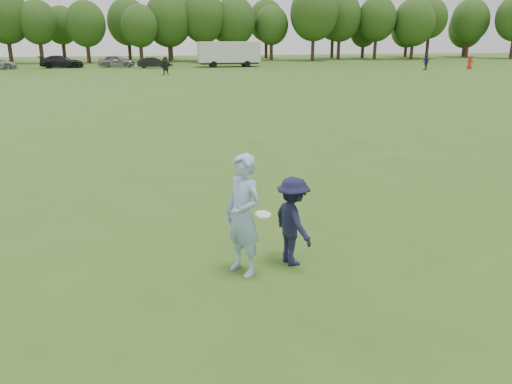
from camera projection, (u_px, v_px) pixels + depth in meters
ground at (258, 268)px, 8.83m from camera, size 200.00×200.00×0.00m
thrower at (243, 215)px, 8.39m from camera, size 0.83×0.92×2.10m
defender at (293, 221)px, 8.81m from camera, size 0.82×1.15×1.61m
player_far_b at (426, 62)px, 59.67m from camera, size 0.61×1.11×1.79m
player_far_c at (470, 62)px, 61.05m from camera, size 0.93×0.92×1.62m
player_far_d at (165, 66)px, 51.74m from camera, size 1.80×0.89×1.86m
car_d at (62, 62)px, 63.34m from camera, size 5.29×2.17×1.53m
car_e at (117, 61)px, 64.77m from camera, size 4.75×2.41×1.55m
car_f at (154, 63)px, 63.25m from camera, size 4.14×1.74×1.33m
field_cone at (387, 76)px, 49.50m from camera, size 0.28×0.28×0.30m
disc_in_play at (263, 214)px, 8.21m from camera, size 0.32×0.32×0.07m
cargo_trailer at (229, 53)px, 65.19m from camera, size 9.00×2.75×3.20m
treeline at (168, 20)px, 79.12m from camera, size 130.35×18.39×11.74m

